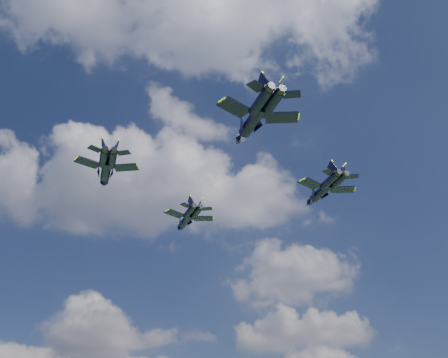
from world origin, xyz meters
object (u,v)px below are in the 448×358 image
jet_left (106,171)px  jet_right (321,192)px  jet_slot (252,122)px  jet_lead (186,220)px

jet_left → jet_right: bearing=4.1°
jet_slot → jet_right: bearing=39.3°
jet_right → jet_left: bearing=179.2°
jet_lead → jet_slot: size_ratio=0.80×
jet_left → jet_slot: jet_slot is taller
jet_left → jet_lead: bearing=48.4°
jet_right → jet_slot: 29.39m
jet_lead → jet_left: 28.35m
jet_right → jet_lead: bearing=138.5°
jet_lead → jet_slot: (12.60, -36.55, 0.79)m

